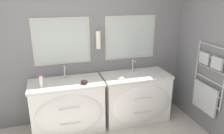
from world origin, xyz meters
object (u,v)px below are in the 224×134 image
object	(u,v)px
amenity_bowl	(84,82)
vanity_right	(136,97)
toiletry_bottle	(41,81)
vanity_left	(68,107)

from	to	relation	value
amenity_bowl	vanity_right	bearing A→B (deg)	7.65
toiletry_bottle	amenity_bowl	distance (m)	0.64
vanity_right	toiletry_bottle	xyz separation A→B (m)	(-1.55, -0.06, 0.51)
amenity_bowl	vanity_left	bearing A→B (deg)	155.06
vanity_left	toiletry_bottle	world-z (taller)	toiletry_bottle
vanity_right	amenity_bowl	world-z (taller)	amenity_bowl
toiletry_bottle	amenity_bowl	bearing A→B (deg)	-5.73
vanity_left	vanity_right	distance (m)	1.19
amenity_bowl	toiletry_bottle	bearing A→B (deg)	174.27
vanity_left	vanity_right	xyz separation A→B (m)	(1.19, 0.00, 0.00)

